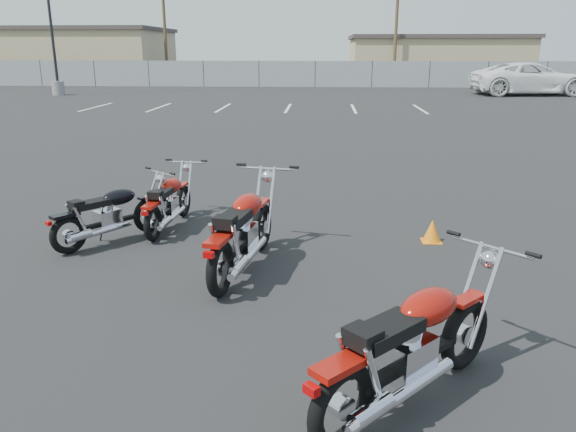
# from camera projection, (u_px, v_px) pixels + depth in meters

# --- Properties ---
(ground) EXTENTS (120.00, 120.00, 0.00)m
(ground) POSITION_uv_depth(u_px,v_px,m) (268.00, 284.00, 6.51)
(ground) COLOR black
(ground) RESTS_ON ground
(motorcycle_front_red) EXTENTS (0.70, 1.83, 0.89)m
(motorcycle_front_red) POSITION_uv_depth(u_px,v_px,m) (169.00, 202.00, 8.44)
(motorcycle_front_red) COLOR black
(motorcycle_front_red) RESTS_ON ground
(motorcycle_second_black) EXTENTS (1.43, 1.65, 0.90)m
(motorcycle_second_black) POSITION_uv_depth(u_px,v_px,m) (110.00, 214.00, 7.80)
(motorcycle_second_black) COLOR black
(motorcycle_second_black) RESTS_ON ground
(motorcycle_third_red) EXTENTS (0.92, 2.27, 1.11)m
(motorcycle_third_red) POSITION_uv_depth(u_px,v_px,m) (243.00, 231.00, 6.77)
(motorcycle_third_red) COLOR black
(motorcycle_third_red) RESTS_ON ground
(motorcycle_rear_red) EXTENTS (1.84, 1.84, 1.07)m
(motorcycle_rear_red) POSITION_uv_depth(u_px,v_px,m) (412.00, 346.00, 4.19)
(motorcycle_rear_red) COLOR black
(motorcycle_rear_red) RESTS_ON ground
(training_cone_near) EXTENTS (0.27, 0.27, 0.32)m
(training_cone_near) POSITION_uv_depth(u_px,v_px,m) (432.00, 231.00, 7.90)
(training_cone_near) COLOR orange
(training_cone_near) RESTS_ON ground
(light_pole_west) EXTENTS (0.80, 0.70, 10.53)m
(light_pole_west) POSITION_uv_depth(u_px,v_px,m) (53.00, 46.00, 32.16)
(light_pole_west) COLOR gray
(light_pole_west) RESTS_ON ground
(chainlink_fence) EXTENTS (80.06, 0.06, 1.80)m
(chainlink_fence) POSITION_uv_depth(u_px,v_px,m) (315.00, 74.00, 39.72)
(chainlink_fence) COLOR gray
(chainlink_fence) RESTS_ON ground
(tan_building_west) EXTENTS (18.40, 10.40, 4.30)m
(tan_building_west) POSITION_uv_depth(u_px,v_px,m) (56.00, 54.00, 47.35)
(tan_building_west) COLOR tan
(tan_building_west) RESTS_ON ground
(tan_building_east) EXTENTS (14.40, 9.40, 3.70)m
(tan_building_east) POSITION_uv_depth(u_px,v_px,m) (435.00, 58.00, 47.46)
(tan_building_east) COLOR tan
(tan_building_east) RESTS_ON ground
(utility_pole_b) EXTENTS (1.80, 0.24, 9.00)m
(utility_pole_b) POSITION_uv_depth(u_px,v_px,m) (164.00, 21.00, 44.13)
(utility_pole_b) COLOR #4A3722
(utility_pole_b) RESTS_ON ground
(utility_pole_c) EXTENTS (1.80, 0.24, 9.00)m
(utility_pole_c) POSITION_uv_depth(u_px,v_px,m) (397.00, 20.00, 42.11)
(utility_pole_c) COLOR #4A3722
(utility_pole_c) RESTS_ON ground
(parking_line_stripes) EXTENTS (15.12, 4.00, 0.01)m
(parking_line_stripes) POSITION_uv_depth(u_px,v_px,m) (255.00, 108.00, 25.78)
(parking_line_stripes) COLOR silver
(parking_line_stripes) RESTS_ON ground
(white_van) EXTENTS (3.64, 7.96, 2.95)m
(white_van) POSITION_uv_depth(u_px,v_px,m) (532.00, 69.00, 32.64)
(white_van) COLOR white
(white_van) RESTS_ON ground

